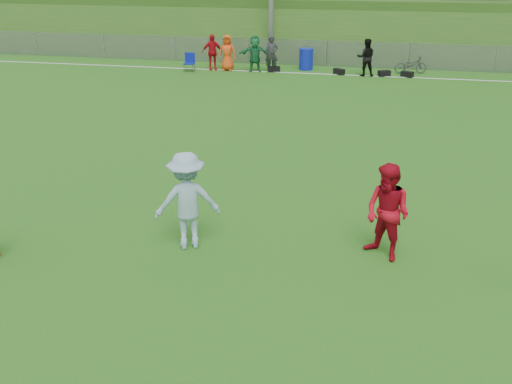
% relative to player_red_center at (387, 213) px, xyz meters
% --- Properties ---
extents(ground, '(120.00, 120.00, 0.00)m').
position_rel_player_red_center_xyz_m(ground, '(-2.76, -0.76, -0.93)').
color(ground, '#225E13').
rests_on(ground, ground).
extents(sideline_far, '(60.00, 0.10, 0.01)m').
position_rel_player_red_center_xyz_m(sideline_far, '(-2.76, 17.24, -0.93)').
color(sideline_far, white).
rests_on(sideline_far, ground).
extents(fence, '(58.00, 0.06, 1.30)m').
position_rel_player_red_center_xyz_m(fence, '(-2.76, 19.24, -0.29)').
color(fence, gray).
rests_on(fence, ground).
extents(berm, '(120.00, 18.00, 3.00)m').
position_rel_player_red_center_xyz_m(berm, '(-2.76, 30.24, 0.57)').
color(berm, '#285517').
rests_on(berm, ground).
extents(spectator_row, '(8.34, 0.89, 1.69)m').
position_rel_player_red_center_xyz_m(spectator_row, '(-5.43, 17.24, -0.09)').
color(spectator_row, red).
rests_on(spectator_row, ground).
extents(gear_bags, '(6.85, 0.58, 0.26)m').
position_rel_player_red_center_xyz_m(gear_bags, '(-1.49, 17.34, -0.80)').
color(gear_bags, black).
rests_on(gear_bags, ground).
extents(player_red_center, '(1.15, 1.12, 1.87)m').
position_rel_player_red_center_xyz_m(player_red_center, '(0.00, 0.00, 0.00)').
color(player_red_center, '#AF0C1D').
rests_on(player_red_center, ground).
extents(player_blue, '(1.44, 1.16, 1.95)m').
position_rel_player_red_center_xyz_m(player_blue, '(-3.76, -0.31, 0.04)').
color(player_blue, '#92B7CB').
rests_on(player_blue, ground).
extents(recycling_bin, '(0.84, 0.84, 1.02)m').
position_rel_player_red_center_xyz_m(recycling_bin, '(-3.69, 18.18, -0.43)').
color(recycling_bin, '#0F1FAA').
rests_on(recycling_bin, ground).
extents(camp_chair, '(0.53, 0.54, 0.87)m').
position_rel_player_red_center_xyz_m(camp_chair, '(-9.13, 16.59, -0.68)').
color(camp_chair, '#0D1B93').
rests_on(camp_chair, ground).
extents(bicycle, '(1.60, 0.87, 0.80)m').
position_rel_player_red_center_xyz_m(bicycle, '(1.29, 18.24, -0.53)').
color(bicycle, '#323335').
rests_on(bicycle, ground).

